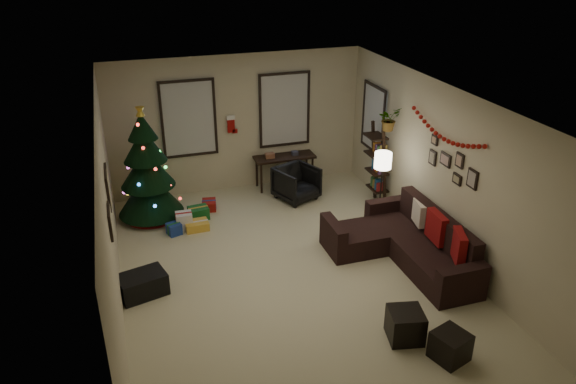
% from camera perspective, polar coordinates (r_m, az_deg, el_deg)
% --- Properties ---
extents(floor, '(7.00, 7.00, 0.00)m').
position_cam_1_polar(floor, '(8.41, 0.61, -8.87)').
color(floor, beige).
rests_on(floor, ground).
extents(ceiling, '(7.00, 7.00, 0.00)m').
position_cam_1_polar(ceiling, '(7.25, 0.71, 9.09)').
color(ceiling, white).
rests_on(ceiling, floor).
extents(wall_back, '(5.00, 0.00, 5.00)m').
position_cam_1_polar(wall_back, '(10.87, -5.24, 7.11)').
color(wall_back, beige).
rests_on(wall_back, floor).
extents(wall_front, '(5.00, 0.00, 5.00)m').
position_cam_1_polar(wall_front, '(5.09, 13.85, -17.11)').
color(wall_front, beige).
rests_on(wall_front, floor).
extents(wall_left, '(0.00, 7.00, 7.00)m').
position_cam_1_polar(wall_left, '(7.41, -18.02, -3.12)').
color(wall_left, beige).
rests_on(wall_left, floor).
extents(wall_right, '(0.00, 7.00, 7.00)m').
position_cam_1_polar(wall_right, '(8.79, 16.32, 1.64)').
color(wall_right, beige).
rests_on(wall_right, floor).
extents(window_back_left, '(1.05, 0.06, 1.50)m').
position_cam_1_polar(window_back_left, '(10.63, -10.28, 7.51)').
color(window_back_left, '#728CB2').
rests_on(window_back_left, wall_back).
extents(window_back_right, '(1.05, 0.06, 1.50)m').
position_cam_1_polar(window_back_right, '(11.02, -0.38, 8.55)').
color(window_back_right, '#728CB2').
rests_on(window_back_right, wall_back).
extents(window_right_wall, '(0.06, 0.90, 1.30)m').
position_cam_1_polar(window_right_wall, '(10.77, 8.92, 7.57)').
color(window_right_wall, '#728CB2').
rests_on(window_right_wall, wall_right).
extents(christmas_tree, '(1.16, 1.16, 2.16)m').
position_cam_1_polar(christmas_tree, '(10.02, -14.41, 2.00)').
color(christmas_tree, black).
rests_on(christmas_tree, floor).
extents(presents, '(1.50, 1.01, 0.30)m').
position_cam_1_polar(presents, '(10.02, -10.75, -2.59)').
color(presents, '#14591E').
rests_on(presents, floor).
extents(sofa, '(1.68, 2.45, 0.82)m').
position_cam_1_polar(sofa, '(8.94, 12.16, -5.25)').
color(sofa, black).
rests_on(sofa, floor).
extents(pillow_red_a, '(0.27, 0.46, 0.45)m').
position_cam_1_polar(pillow_red_a, '(8.31, 17.31, -5.41)').
color(pillow_red_a, maroon).
rests_on(pillow_red_a, sofa).
extents(pillow_red_b, '(0.16, 0.48, 0.47)m').
position_cam_1_polar(pillow_red_b, '(8.73, 15.15, -3.56)').
color(pillow_red_b, maroon).
rests_on(pillow_red_b, sofa).
extents(pillow_cream, '(0.18, 0.39, 0.38)m').
position_cam_1_polar(pillow_cream, '(9.12, 13.45, -2.14)').
color(pillow_cream, beige).
rests_on(pillow_cream, sofa).
extents(ottoman_near, '(0.51, 0.51, 0.41)m').
position_cam_1_polar(ottoman_near, '(7.34, 12.08, -13.35)').
color(ottoman_near, black).
rests_on(ottoman_near, floor).
extents(ottoman_far, '(0.49, 0.49, 0.37)m').
position_cam_1_polar(ottoman_far, '(7.19, 16.48, -15.09)').
color(ottoman_far, black).
rests_on(ottoman_far, floor).
extents(desk, '(1.23, 0.44, 0.66)m').
position_cam_1_polar(desk, '(11.09, -0.36, 3.38)').
color(desk, black).
rests_on(desk, floor).
extents(desk_chair, '(0.85, 0.82, 0.67)m').
position_cam_1_polar(desk_chair, '(10.63, 0.89, 0.92)').
color(desk_chair, black).
rests_on(desk_chair, floor).
extents(bookshelf, '(0.30, 0.48, 1.60)m').
position_cam_1_polar(bookshelf, '(10.43, 9.31, 2.69)').
color(bookshelf, black).
rests_on(bookshelf, floor).
extents(potted_plant, '(0.59, 0.54, 0.54)m').
position_cam_1_polar(potted_plant, '(9.84, 10.46, 7.80)').
color(potted_plant, '#4C4C4C').
rests_on(potted_plant, bookshelf).
extents(floor_lamp, '(0.29, 0.29, 1.39)m').
position_cam_1_polar(floor_lamp, '(9.45, 9.80, 2.74)').
color(floor_lamp, black).
rests_on(floor_lamp, floor).
extents(art_map, '(0.04, 0.60, 0.50)m').
position_cam_1_polar(art_map, '(7.92, -18.21, 0.47)').
color(art_map, black).
rests_on(art_map, wall_left).
extents(art_abstract, '(0.04, 0.45, 0.35)m').
position_cam_1_polar(art_abstract, '(7.10, -17.98, -2.90)').
color(art_abstract, black).
rests_on(art_abstract, wall_left).
extents(gallery, '(0.03, 1.25, 0.54)m').
position_cam_1_polar(gallery, '(8.64, 16.65, 2.79)').
color(gallery, black).
rests_on(gallery, wall_right).
extents(garland, '(0.08, 1.90, 0.30)m').
position_cam_1_polar(garland, '(8.65, 15.99, 6.04)').
color(garland, '#A5140C').
rests_on(garland, wall_right).
extents(stocking_left, '(0.20, 0.05, 0.36)m').
position_cam_1_polar(stocking_left, '(10.77, -5.90, 7.04)').
color(stocking_left, '#990F0C').
rests_on(stocking_left, wall_back).
extents(stocking_right, '(0.20, 0.05, 0.36)m').
position_cam_1_polar(stocking_right, '(10.94, -4.41, 8.21)').
color(stocking_right, '#990F0C').
rests_on(stocking_right, wall_back).
extents(storage_bin, '(0.75, 0.59, 0.33)m').
position_cam_1_polar(storage_bin, '(8.24, -14.87, -9.26)').
color(storage_bin, black).
rests_on(storage_bin, floor).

